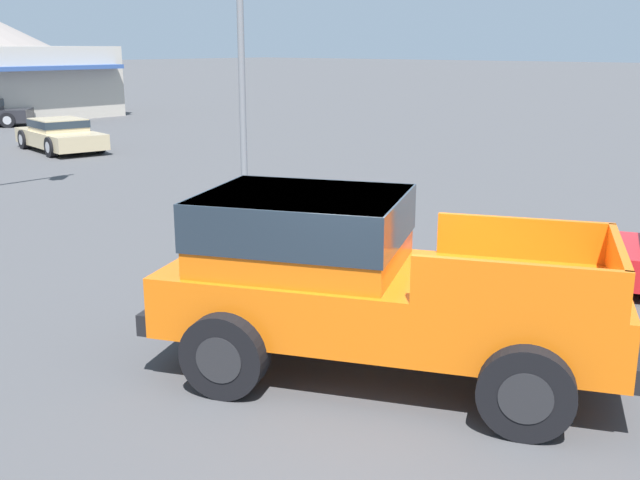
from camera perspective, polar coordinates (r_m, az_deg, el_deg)
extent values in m
plane|color=#424244|center=(8.68, 1.79, -9.83)|extent=(320.00, 320.00, 0.00)
cube|color=orange|center=(8.33, 5.24, -4.63)|extent=(3.84, 5.30, 0.68)
cube|color=orange|center=(8.35, -1.28, 0.81)|extent=(2.56, 2.73, 0.82)
cube|color=#1E2833|center=(8.32, -1.28, 1.80)|extent=(2.61, 2.78, 0.52)
cube|color=orange|center=(7.11, 14.79, -3.57)|extent=(0.88, 1.83, 0.48)
cube|color=orange|center=(8.95, 15.23, 0.12)|extent=(0.88, 1.83, 0.48)
cube|color=orange|center=(8.07, 21.74, -1.98)|extent=(1.77, 0.86, 0.48)
cube|color=black|center=(9.19, -10.38, -4.40)|extent=(1.84, 0.95, 0.24)
cube|color=black|center=(8.34, 22.52, -7.32)|extent=(1.84, 0.95, 0.24)
cylinder|color=black|center=(7.98, -7.24, -8.62)|extent=(0.69, 0.97, 0.91)
cylinder|color=#232326|center=(7.98, -7.24, -8.62)|extent=(0.53, 0.61, 0.50)
cylinder|color=black|center=(9.77, -2.45, -4.11)|extent=(0.69, 0.97, 0.91)
cylinder|color=#232326|center=(9.77, -2.45, -4.11)|extent=(0.53, 0.61, 0.50)
cylinder|color=black|center=(7.40, 15.43, -11.03)|extent=(0.69, 0.97, 0.91)
cylinder|color=#232326|center=(7.40, 15.43, -11.03)|extent=(0.53, 0.61, 0.50)
cylinder|color=black|center=(9.30, 15.75, -5.66)|extent=(0.69, 0.97, 0.91)
cylinder|color=#232326|center=(9.30, 15.75, -5.66)|extent=(0.53, 0.61, 0.50)
cylinder|color=black|center=(11.49, 19.70, -2.75)|extent=(0.43, 0.70, 0.66)
cylinder|color=#9E9EA3|center=(11.49, 19.70, -2.75)|extent=(0.34, 0.42, 0.37)
cylinder|color=black|center=(13.13, 19.93, -0.65)|extent=(0.43, 0.70, 0.66)
cylinder|color=#9E9EA3|center=(13.13, 19.93, -0.65)|extent=(0.34, 0.42, 0.37)
cylinder|color=black|center=(36.70, -22.70, 8.42)|extent=(0.66, 0.60, 0.68)
cylinder|color=#9E9EA3|center=(36.70, -22.70, 8.42)|extent=(0.43, 0.42, 0.37)
cylinder|color=black|center=(38.40, -22.14, 8.71)|extent=(0.66, 0.60, 0.68)
cylinder|color=#9E9EA3|center=(38.40, -22.14, 8.71)|extent=(0.43, 0.42, 0.37)
cube|color=tan|center=(27.87, -19.16, 7.34)|extent=(2.48, 4.55, 0.52)
cube|color=tan|center=(27.92, -19.31, 8.30)|extent=(1.83, 2.05, 0.41)
cube|color=#1E2833|center=(27.92, -19.32, 8.40)|extent=(1.87, 2.10, 0.25)
cylinder|color=black|center=(26.95, -16.46, 7.09)|extent=(0.34, 0.70, 0.67)
cylinder|color=#9E9EA3|center=(26.95, -16.46, 7.09)|extent=(0.30, 0.41, 0.37)
cylinder|color=black|center=(26.35, -19.83, 6.67)|extent=(0.34, 0.70, 0.67)
cylinder|color=#9E9EA3|center=(26.35, -19.83, 6.67)|extent=(0.30, 0.41, 0.37)
cylinder|color=black|center=(29.42, -18.52, 7.52)|extent=(0.34, 0.70, 0.67)
cylinder|color=#9E9EA3|center=(29.42, -18.52, 7.52)|extent=(0.30, 0.41, 0.37)
cylinder|color=black|center=(28.87, -21.64, 7.13)|extent=(0.34, 0.70, 0.67)
cylinder|color=#9E9EA3|center=(28.87, -21.64, 7.13)|extent=(0.30, 0.41, 0.37)
cylinder|color=slate|center=(15.85, -6.10, 16.55)|extent=(0.14, 0.14, 8.29)
cube|color=#BCB2A3|center=(41.81, -22.03, 11.09)|extent=(8.01, 6.75, 3.54)
cube|color=#335193|center=(38.52, -19.50, 12.26)|extent=(7.21, 0.70, 0.20)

